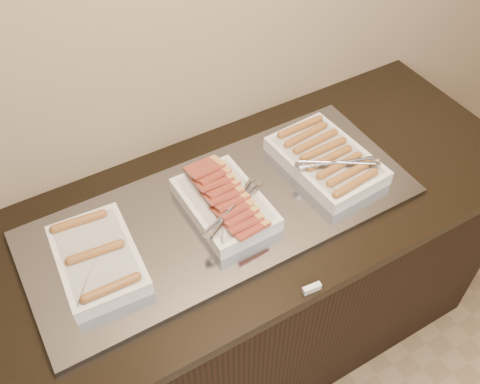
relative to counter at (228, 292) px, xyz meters
name	(u,v)px	position (x,y,z in m)	size (l,w,h in m)	color
counter	(228,292)	(0.00, 0.00, 0.00)	(2.06, 0.76, 0.90)	black
warming_tray	(223,212)	(-0.01, 0.00, 0.46)	(1.20, 0.50, 0.02)	gray
dish_left	(98,259)	(-0.41, 0.00, 0.50)	(0.23, 0.33, 0.07)	silver
dish_center	(225,203)	(0.00, 0.00, 0.50)	(0.26, 0.34, 0.10)	silver
dish_right	(327,159)	(0.38, 0.00, 0.50)	(0.27, 0.38, 0.08)	silver
label_holder	(312,288)	(0.07, -0.36, 0.46)	(0.05, 0.02, 0.02)	silver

